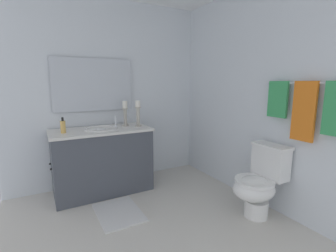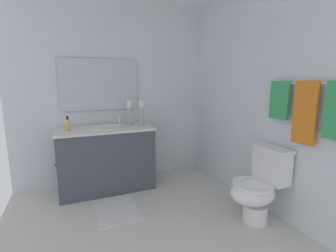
% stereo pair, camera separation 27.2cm
% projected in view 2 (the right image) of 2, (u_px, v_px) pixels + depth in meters
% --- Properties ---
extents(floor, '(2.81, 2.67, 0.02)m').
position_uv_depth(floor, '(148.00, 230.00, 2.29)').
color(floor, beige).
rests_on(floor, ground).
extents(wall_back, '(2.81, 0.04, 2.45)m').
position_uv_depth(wall_back, '(264.00, 97.00, 2.58)').
color(wall_back, silver).
rests_on(wall_back, ground).
extents(wall_left, '(0.04, 2.67, 2.45)m').
position_uv_depth(wall_left, '(115.00, 94.00, 3.34)').
color(wall_left, silver).
rests_on(wall_left, ground).
extents(vanity_cabinet, '(0.58, 1.20, 0.81)m').
position_uv_depth(vanity_cabinet, '(106.00, 158.00, 3.11)').
color(vanity_cabinet, '#474C56').
rests_on(vanity_cabinet, ground).
extents(sink_basin, '(0.40, 0.40, 0.24)m').
position_uv_depth(sink_basin, '(105.00, 131.00, 3.05)').
color(sink_basin, white).
rests_on(sink_basin, vanity_cabinet).
extents(mirror, '(0.02, 1.01, 0.67)m').
position_uv_depth(mirror, '(100.00, 85.00, 3.20)').
color(mirror, silver).
extents(candle_holder_tall, '(0.09, 0.09, 0.33)m').
position_uv_depth(candle_holder_tall, '(142.00, 112.00, 3.16)').
color(candle_holder_tall, '#B7B2A5').
rests_on(candle_holder_tall, vanity_cabinet).
extents(candle_holder_short, '(0.09, 0.09, 0.33)m').
position_uv_depth(candle_holder_short, '(130.00, 112.00, 3.21)').
color(candle_holder_short, '#B7B2A5').
rests_on(candle_holder_short, vanity_cabinet).
extents(soap_bottle, '(0.06, 0.06, 0.18)m').
position_uv_depth(soap_bottle, '(68.00, 125.00, 2.83)').
color(soap_bottle, '#E5B259').
rests_on(soap_bottle, vanity_cabinet).
extents(toilet, '(0.39, 0.54, 0.75)m').
position_uv_depth(toilet, '(258.00, 187.00, 2.36)').
color(toilet, white).
rests_on(toilet, ground).
extents(towel_bar, '(0.84, 0.02, 0.02)m').
position_uv_depth(towel_bar, '(310.00, 83.00, 2.03)').
color(towel_bar, silver).
extents(towel_near_vanity, '(0.21, 0.03, 0.36)m').
position_uv_depth(towel_near_vanity, '(280.00, 100.00, 2.30)').
color(towel_near_vanity, '#389E59').
rests_on(towel_near_vanity, towel_bar).
extents(towel_center, '(0.21, 0.03, 0.55)m').
position_uv_depth(towel_center, '(305.00, 113.00, 2.06)').
color(towel_center, orange).
rests_on(towel_center, towel_bar).
extents(bath_mat, '(0.60, 0.44, 0.02)m').
position_uv_depth(bath_mat, '(117.00, 210.00, 2.62)').
color(bath_mat, silver).
rests_on(bath_mat, ground).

